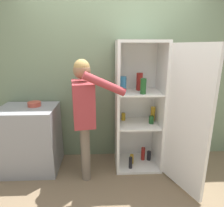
# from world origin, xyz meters

# --- Properties ---
(ground_plane) EXTENTS (12.00, 12.00, 0.00)m
(ground_plane) POSITION_xyz_m (0.00, 0.00, 0.00)
(ground_plane) COLOR #7A664C
(wall_back) EXTENTS (7.00, 0.06, 2.55)m
(wall_back) POSITION_xyz_m (0.00, 0.98, 1.27)
(wall_back) COLOR gray
(wall_back) RESTS_ON ground_plane
(refrigerator) EXTENTS (0.92, 1.14, 1.79)m
(refrigerator) POSITION_xyz_m (0.48, 0.56, 0.89)
(refrigerator) COLOR white
(refrigerator) RESTS_ON ground_plane
(person) EXTENTS (0.69, 0.60, 1.57)m
(person) POSITION_xyz_m (-0.36, 0.42, 0.98)
(person) COLOR #726656
(person) RESTS_ON ground_plane
(counter) EXTENTS (0.77, 0.62, 0.92)m
(counter) POSITION_xyz_m (-1.16, 0.62, 0.46)
(counter) COLOR gray
(counter) RESTS_ON ground_plane
(bowl) EXTENTS (0.18, 0.18, 0.06)m
(bowl) POSITION_xyz_m (-1.07, 0.69, 0.95)
(bowl) COLOR #B24738
(bowl) RESTS_ON counter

